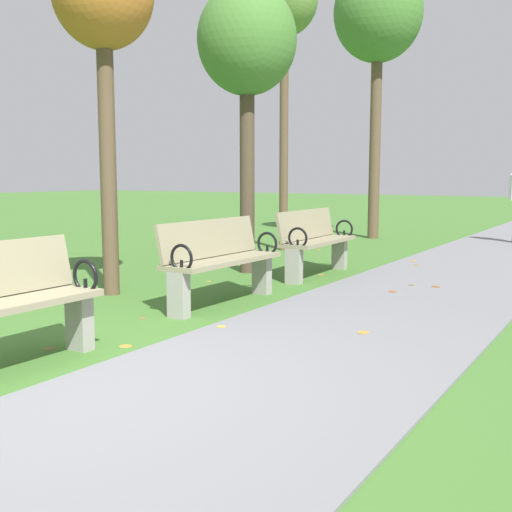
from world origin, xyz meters
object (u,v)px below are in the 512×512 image
Objects in this scene: park_bench_2 at (220,259)px; tree_3 at (247,45)px; tree_5 at (378,17)px; tree_2 at (103,3)px; park_bench_3 at (315,240)px; tree_4 at (285,6)px.

tree_3 is (-0.94, 2.03, 2.64)m from park_bench_2.
tree_3 is at bearing -87.20° from tree_5.
tree_2 is at bearing -101.45° from tree_3.
tree_2 is at bearing -91.31° from tree_5.
park_bench_2 is at bearing -90.00° from park_bench_3.
park_bench_2 is 1.00× the size of park_bench_3.
park_bench_3 is 3.95m from tree_2.
park_bench_3 is 0.32× the size of tree_4.
tree_5 reaches higher than tree_2.
park_bench_3 is (-0.00, 2.27, 0.00)m from park_bench_2.
park_bench_2 is 0.41× the size of tree_2.
tree_3 is 0.68× the size of tree_5.
tree_4 is at bearing 111.45° from park_bench_2.
tree_2 is 7.91m from tree_5.
park_bench_3 is 0.41× the size of tree_3.
tree_5 is at bearing 92.80° from tree_3.
tree_4 reaches higher than park_bench_3.
park_bench_3 is at bearing -77.12° from tree_5.
tree_5 is (-0.27, 5.56, 1.55)m from tree_3.
tree_2 is 0.78× the size of tree_4.
tree_2 is (-1.39, -0.20, 2.75)m from park_bench_2.
tree_3 is 5.78m from tree_5.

